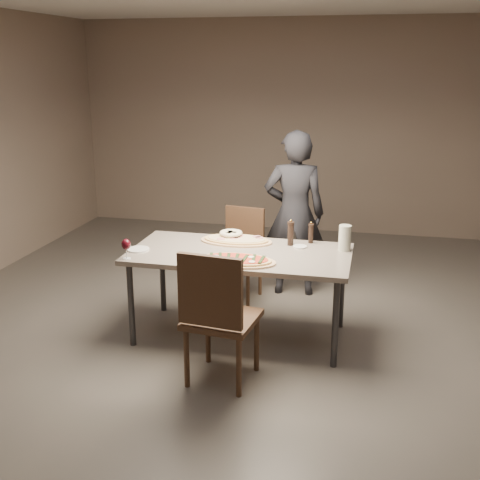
% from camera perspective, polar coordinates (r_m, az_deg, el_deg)
% --- Properties ---
extents(room, '(7.00, 7.00, 7.00)m').
position_cam_1_polar(room, '(4.76, 0.00, 6.35)').
color(room, '#5A544E').
rests_on(room, ground).
extents(dining_table, '(1.80, 0.90, 0.75)m').
position_cam_1_polar(dining_table, '(4.94, 0.00, -1.75)').
color(dining_table, gray).
rests_on(dining_table, ground).
extents(zucchini_pizza, '(0.62, 0.34, 0.05)m').
position_cam_1_polar(zucchini_pizza, '(4.66, -0.35, -1.92)').
color(zucchini_pizza, tan).
rests_on(zucchini_pizza, dining_table).
extents(ham_pizza, '(0.62, 0.35, 0.04)m').
position_cam_1_polar(ham_pizza, '(5.18, -0.35, -0.00)').
color(ham_pizza, tan).
rests_on(ham_pizza, dining_table).
extents(bread_basket, '(0.20, 0.20, 0.07)m').
position_cam_1_polar(bread_basket, '(5.26, -0.86, 0.53)').
color(bread_basket, beige).
rests_on(bread_basket, dining_table).
extents(oil_dish, '(0.12, 0.12, 0.01)m').
position_cam_1_polar(oil_dish, '(5.06, 5.70, -0.63)').
color(oil_dish, white).
rests_on(oil_dish, dining_table).
extents(pepper_mill_left, '(0.06, 0.06, 0.23)m').
position_cam_1_polar(pepper_mill_left, '(5.08, 4.82, 0.66)').
color(pepper_mill_left, black).
rests_on(pepper_mill_left, dining_table).
extents(pepper_mill_right, '(0.05, 0.05, 0.19)m').
position_cam_1_polar(pepper_mill_right, '(5.17, 6.74, 0.66)').
color(pepper_mill_right, black).
rests_on(pepper_mill_right, dining_table).
extents(carafe, '(0.10, 0.10, 0.21)m').
position_cam_1_polar(carafe, '(5.00, 9.91, 0.20)').
color(carafe, silver).
rests_on(carafe, dining_table).
extents(wine_glass, '(0.07, 0.07, 0.16)m').
position_cam_1_polar(wine_glass, '(4.79, -10.75, -0.47)').
color(wine_glass, silver).
rests_on(wine_glass, dining_table).
extents(side_plate, '(0.18, 0.18, 0.01)m').
position_cam_1_polar(side_plate, '(5.03, -9.62, -0.88)').
color(side_plate, white).
rests_on(side_plate, dining_table).
extents(chair_near, '(0.54, 0.54, 1.02)m').
position_cam_1_polar(chair_near, '(4.23, -2.18, -6.78)').
color(chair_near, '#412A1B').
rests_on(chair_near, ground).
extents(chair_far, '(0.48, 0.48, 0.88)m').
position_cam_1_polar(chair_far, '(5.88, 0.09, -0.76)').
color(chair_far, '#412A1B').
rests_on(chair_far, ground).
extents(diner, '(0.64, 0.47, 1.63)m').
position_cam_1_polar(diner, '(5.90, 5.17, 2.49)').
color(diner, black).
rests_on(diner, ground).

